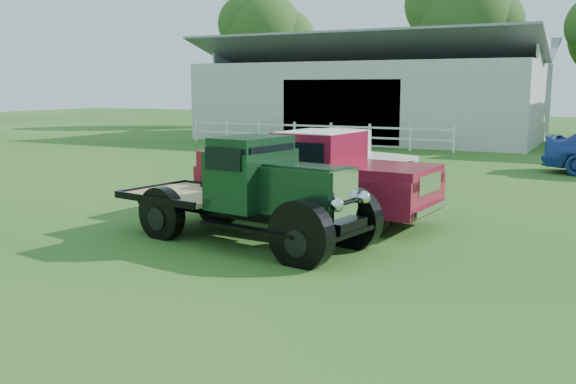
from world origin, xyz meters
The scene contains 8 objects.
ground centered at (0.00, 0.00, 0.00)m, with size 120.00×120.00×0.00m, color #1E4D15.
shed_left centered at (-7.00, 26.00, 2.80)m, with size 18.80×10.20×5.60m, color silver, non-canonical shape.
fence_rail centered at (-8.00, 20.00, 0.60)m, with size 14.20×0.16×1.20m, color white, non-canonical shape.
tree_a centered at (-18.00, 33.00, 5.25)m, with size 6.30×6.30×10.50m, color #284E1C, non-canonical shape.
tree_b centered at (-4.00, 34.00, 5.75)m, with size 6.90×6.90×11.50m, color #284E1C, non-canonical shape.
vintage_flatbed centered at (-0.72, 1.32, 1.01)m, with size 5.10×2.02×2.02m, color #12321A, non-canonical shape.
red_pickup centered at (-0.46, 3.82, 1.00)m, with size 5.49×2.11×2.00m, color maroon, non-canonical shape.
white_pickup centered at (-1.45, 7.03, 0.88)m, with size 4.77×1.85×1.75m, color beige, non-canonical shape.
Camera 1 is at (5.41, -9.02, 2.94)m, focal length 40.00 mm.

